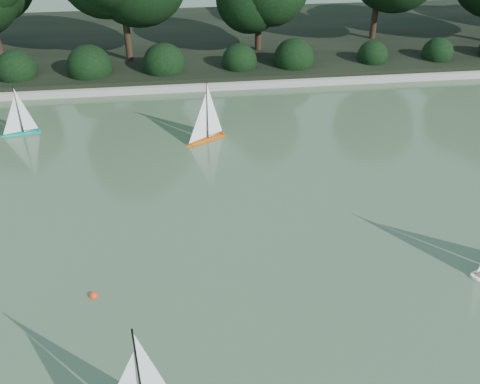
{
  "coord_description": "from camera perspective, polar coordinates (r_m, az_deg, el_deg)",
  "views": [
    {
      "loc": [
        -1.64,
        -5.19,
        5.69
      ],
      "look_at": [
        -0.68,
        2.5,
        0.7
      ],
      "focal_mm": 40.0,
      "sensor_mm": 36.0,
      "label": 1
    }
  ],
  "objects": [
    {
      "name": "sailboat_teal",
      "position": [
        13.65,
        -22.66,
        6.44
      ],
      "size": [
        0.94,
        0.34,
        1.29
      ],
      "color": "#08937F",
      "rests_on": "ground"
    },
    {
      "name": "pond_coping",
      "position": [
        15.34,
        -0.47,
        11.37
      ],
      "size": [
        40.0,
        0.35,
        0.18
      ],
      "primitive_type": "cube",
      "color": "gray",
      "rests_on": "ground"
    },
    {
      "name": "shrub_hedge",
      "position": [
        16.06,
        -0.87,
        13.73
      ],
      "size": [
        29.1,
        1.1,
        1.1
      ],
      "color": "black",
      "rests_on": "ground"
    },
    {
      "name": "sailboat_orange",
      "position": [
        12.31,
        -3.92,
        6.41
      ],
      "size": [
        1.03,
        0.68,
        1.51
      ],
      "color": "#D34D04",
      "rests_on": "ground"
    },
    {
      "name": "far_bank",
      "position": [
        19.08,
        -1.93,
        15.89
      ],
      "size": [
        40.0,
        8.0,
        0.3
      ],
      "primitive_type": "cube",
      "color": "black",
      "rests_on": "ground"
    },
    {
      "name": "ground",
      "position": [
        7.87,
        7.43,
        -13.87
      ],
      "size": [
        80.0,
        80.0,
        0.0
      ],
      "primitive_type": "plane",
      "color": "#354C2D",
      "rests_on": "ground"
    },
    {
      "name": "race_buoy",
      "position": [
        8.51,
        -15.36,
        -10.65
      ],
      "size": [
        0.14,
        0.14,
        0.14
      ],
      "primitive_type": "sphere",
      "color": "red",
      "rests_on": "ground"
    }
  ]
}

